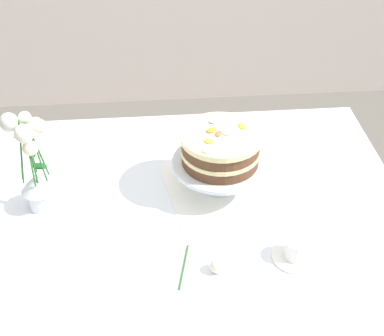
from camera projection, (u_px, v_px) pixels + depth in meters
The scene contains 7 objects.
dining_table at pixel (174, 233), 1.67m from camera, with size 1.40×1.00×0.74m.
linen_napkin at pixel (219, 186), 1.70m from camera, with size 0.32×0.32×0.00m, color white.
cake_stand at pixel (220, 166), 1.65m from camera, with size 0.29×0.29×0.10m.
layer_cake at pixel (221, 148), 1.61m from camera, with size 0.24×0.24×0.11m.
flower_vase at pixel (32, 164), 1.53m from camera, with size 0.12×0.11×0.33m.
teacup at pixel (297, 251), 1.45m from camera, with size 0.13×0.13×0.06m.
fallen_rose at pixel (215, 266), 1.42m from camera, with size 0.13×0.15×0.04m.
Camera 1 is at (-0.05, -1.22, 1.83)m, focal length 51.23 mm.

